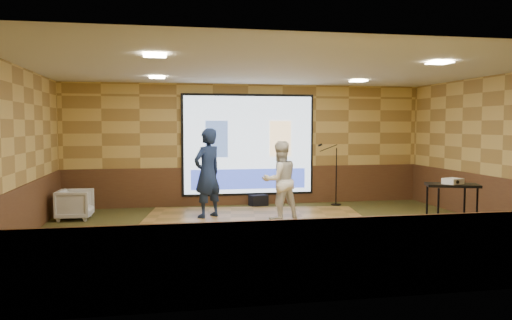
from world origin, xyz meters
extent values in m
plane|color=#2C3B1B|center=(0.00, 0.00, 0.00)|extent=(9.00, 9.00, 0.00)
cube|color=tan|center=(0.00, 3.50, 1.50)|extent=(9.00, 0.04, 3.00)
cube|color=tan|center=(0.00, -3.50, 1.50)|extent=(9.00, 0.04, 3.00)
cube|color=tan|center=(-4.50, 0.00, 1.50)|extent=(0.04, 7.00, 3.00)
cube|color=tan|center=(4.50, 0.00, 1.50)|extent=(0.04, 7.00, 3.00)
cube|color=beige|center=(0.00, 0.00, 3.00)|extent=(9.00, 7.00, 0.04)
cube|color=#4B2B19|center=(0.00, 3.48, 0.47)|extent=(9.00, 0.04, 0.95)
cube|color=#4B2B19|center=(0.00, -3.48, 0.47)|extent=(9.00, 0.04, 0.95)
cube|color=#4B2B19|center=(-4.48, 0.00, 0.47)|extent=(0.04, 7.00, 0.95)
cube|color=#4B2B19|center=(4.48, 0.00, 0.47)|extent=(0.04, 7.00, 0.95)
cube|color=black|center=(0.00, 3.45, 1.50)|extent=(3.32, 0.03, 2.52)
cube|color=#C9E1FF|center=(0.00, 3.42, 1.50)|extent=(3.20, 0.02, 2.40)
cube|color=#3B5282|center=(-0.80, 3.40, 1.65)|extent=(0.55, 0.01, 0.90)
cube|color=#E8C186|center=(0.80, 3.40, 1.65)|extent=(0.55, 0.01, 0.90)
cube|color=#2F43B3|center=(0.00, 3.40, 0.65)|extent=(2.88, 0.01, 0.50)
cube|color=#FFECBF|center=(-2.20, 1.80, 2.97)|extent=(0.32, 0.32, 0.02)
cube|color=#FFECBF|center=(2.20, 1.80, 2.97)|extent=(0.32, 0.32, 0.02)
cube|color=#FFECBF|center=(-2.20, -1.50, 2.97)|extent=(0.32, 0.32, 0.02)
cube|color=#FFECBF|center=(2.20, -1.50, 2.97)|extent=(0.32, 0.32, 0.02)
cube|color=#A5793C|center=(-0.25, 1.15, 0.02)|extent=(5.11, 4.18, 0.03)
imported|color=#152143|center=(-1.18, 1.75, 0.98)|extent=(0.82, 0.77, 1.89)
imported|color=beige|center=(0.27, 1.22, 0.85)|extent=(0.92, 0.79, 1.63)
cylinder|color=black|center=(2.61, -0.88, 0.45)|extent=(0.04, 0.04, 0.89)
cylinder|color=black|center=(3.36, -0.88, 0.45)|extent=(0.04, 0.04, 0.89)
cylinder|color=black|center=(2.61, -0.51, 0.45)|extent=(0.04, 0.04, 0.89)
cylinder|color=black|center=(3.36, -0.51, 0.45)|extent=(0.04, 0.04, 0.89)
cube|color=black|center=(2.99, -0.70, 0.92)|extent=(0.89, 0.47, 0.05)
cube|color=black|center=(2.99, -0.70, 0.24)|extent=(0.80, 0.42, 0.03)
cube|color=silver|center=(2.98, -0.73, 0.99)|extent=(0.38, 0.35, 0.10)
cylinder|color=black|center=(2.14, 2.99, 0.01)|extent=(0.25, 0.25, 0.02)
cylinder|color=black|center=(2.14, 2.99, 0.71)|extent=(0.02, 0.02, 1.43)
cylinder|color=black|center=(1.93, 2.99, 1.43)|extent=(0.45, 0.02, 0.18)
cylinder|color=black|center=(1.71, 2.99, 1.50)|extent=(0.11, 0.05, 0.08)
imported|color=gray|center=(-3.94, 2.19, 0.32)|extent=(0.74, 0.72, 0.64)
cube|color=black|center=(0.21, 3.25, 0.13)|extent=(0.48, 0.39, 0.26)
camera|label=1|loc=(-2.11, -8.76, 1.99)|focal=35.00mm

